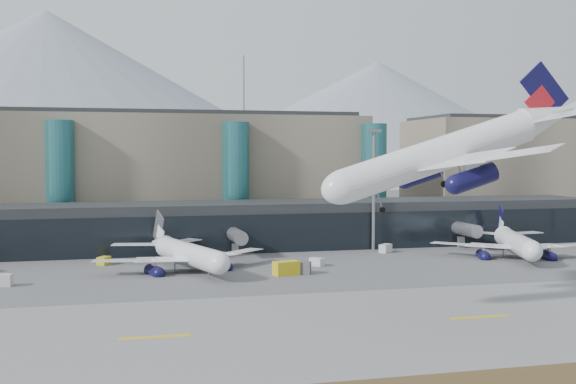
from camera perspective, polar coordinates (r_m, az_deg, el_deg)
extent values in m
plane|color=#515154|center=(100.82, 0.50, -8.66)|extent=(900.00, 900.00, 0.00)
cube|color=slate|center=(86.74, 3.06, -10.58)|extent=(400.00, 40.00, 0.04)
cube|color=gold|center=(83.19, -10.48, -11.20)|extent=(8.00, 1.00, 0.02)
cube|color=gold|center=(94.48, 14.89, -9.53)|extent=(8.00, 1.00, 0.02)
cube|color=black|center=(156.30, -4.91, -2.66)|extent=(170.00, 18.00, 10.00)
cube|color=black|center=(147.67, -4.35, -3.38)|extent=(170.00, 0.40, 8.00)
cylinder|color=slate|center=(145.60, -4.21, -3.39)|extent=(2.80, 14.00, 2.80)
cube|color=slate|center=(145.96, -4.20, -4.56)|extent=(1.20, 1.20, 2.40)
cylinder|color=slate|center=(161.88, 13.52, -2.82)|extent=(2.80, 14.00, 2.80)
cube|color=slate|center=(162.21, 13.51, -3.87)|extent=(1.20, 1.20, 2.40)
cube|color=gray|center=(185.58, -14.18, 1.25)|extent=(130.00, 30.00, 30.00)
cube|color=black|center=(185.78, -14.24, 6.03)|extent=(123.50, 28.00, 1.00)
cube|color=gray|center=(221.04, 18.71, 1.45)|extent=(70.00, 30.00, 30.00)
cube|color=black|center=(221.20, 18.78, 5.46)|extent=(66.50, 28.00, 1.00)
cylinder|color=#246165|center=(169.92, -17.54, 0.71)|extent=(6.40, 6.40, 28.00)
cylinder|color=#246165|center=(172.27, -4.14, 0.87)|extent=(6.40, 6.40, 28.00)
cylinder|color=#246165|center=(181.68, 6.80, 0.97)|extent=(6.40, 6.40, 28.00)
cylinder|color=slate|center=(189.61, -3.52, 8.33)|extent=(0.40, 0.40, 16.00)
cone|color=gray|center=(478.04, -18.50, 7.00)|extent=(400.00, 400.00, 110.00)
cone|color=gray|center=(510.73, 7.09, 5.46)|extent=(340.00, 340.00, 85.00)
cylinder|color=slate|center=(153.91, 6.78, 0.04)|extent=(0.70, 0.70, 25.00)
cube|color=slate|center=(153.79, 6.81, 4.81)|extent=(3.00, 1.20, 0.60)
cylinder|color=silver|center=(93.22, 12.74, 4.06)|extent=(25.88, 4.68, 4.28)
ellipsoid|color=silver|center=(87.95, 5.26, 4.19)|extent=(6.06, 4.37, 4.28)
cone|color=silver|center=(102.03, 21.03, 3.96)|extent=(7.44, 4.39, 4.28)
cube|color=silver|center=(86.12, 16.69, 3.63)|extent=(13.69, 19.33, 0.21)
cylinder|color=#0E0C36|center=(87.26, 15.08, 2.21)|extent=(5.20, 2.43, 2.35)
cube|color=silver|center=(102.26, 11.24, 3.58)|extent=(13.26, 19.40, 0.21)
cylinder|color=#0E0C36|center=(99.62, 11.03, 2.34)|extent=(5.20, 2.43, 2.35)
cube|color=silver|center=(106.25, 19.39, 4.05)|extent=(7.65, 10.22, 0.17)
cube|color=#0E0C36|center=(102.37, 21.24, 5.87)|extent=(6.39, 0.36, 7.53)
cube|color=#A8141E|center=(101.66, 20.72, 5.17)|extent=(4.28, 0.37, 4.12)
cylinder|color=slate|center=(89.35, 7.58, 2.37)|extent=(0.17, 0.17, 3.42)
cylinder|color=black|center=(89.38, 7.57, 1.41)|extent=(0.76, 0.28, 0.76)
cylinder|color=black|center=(91.51, 14.07, 1.38)|extent=(0.98, 0.39, 0.98)
cylinder|color=black|center=(96.02, 12.58, 1.47)|extent=(0.98, 0.39, 0.98)
cylinder|color=silver|center=(128.22, -8.16, -4.25)|extent=(10.14, 23.28, 3.83)
ellipsoid|color=silver|center=(117.68, -6.02, -4.88)|extent=(5.18, 6.22, 3.83)
cone|color=silver|center=(141.98, -10.44, -3.49)|extent=(5.53, 7.42, 3.83)
cube|color=silver|center=(133.10, -5.13, -4.24)|extent=(16.13, 15.11, 0.19)
cylinder|color=#0E0C36|center=(131.34, -5.66, -5.20)|extent=(3.32, 5.03, 2.11)
cube|color=silver|center=(143.59, -8.70, -3.32)|extent=(8.46, 8.36, 0.15)
cube|color=silver|center=(126.99, -11.90, -4.64)|extent=(17.19, 8.08, 0.19)
cylinder|color=#0E0C36|center=(126.66, -10.85, -5.54)|extent=(3.32, 5.03, 2.11)
cube|color=silver|center=(140.46, -12.22, -3.50)|extent=(9.09, 4.99, 0.15)
cube|color=slate|center=(141.98, -10.49, -2.24)|extent=(1.82, 5.56, 6.75)
cube|color=silver|center=(141.16, -10.35, -2.74)|extent=(1.33, 3.75, 3.69)
cylinder|color=slate|center=(121.18, -6.69, -5.85)|extent=(0.16, 0.16, 3.07)
cylinder|color=black|center=(121.39, -6.69, -6.48)|extent=(0.42, 0.72, 0.68)
cylinder|color=black|center=(130.53, -7.37, -5.81)|extent=(0.57, 0.93, 0.87)
cylinder|color=black|center=(128.83, -9.27, -5.94)|extent=(0.57, 0.93, 0.87)
cylinder|color=silver|center=(149.58, 17.43, -3.32)|extent=(11.18, 23.20, 3.85)
ellipsoid|color=silver|center=(138.35, 18.49, -3.84)|extent=(5.39, 6.34, 3.85)
cone|color=silver|center=(164.06, 16.29, -2.68)|extent=(5.79, 7.52, 3.85)
cube|color=silver|center=(153.26, 20.32, -3.45)|extent=(17.08, 7.35, 0.19)
cylinder|color=#0E0C36|center=(151.70, 19.72, -4.25)|extent=(3.51, 5.08, 2.12)
cube|color=silver|center=(165.04, 17.88, -2.61)|extent=(9.03, 4.63, 0.15)
cube|color=silver|center=(149.67, 14.19, -3.51)|extent=(15.84, 15.57, 0.19)
cylinder|color=#0E0C36|center=(148.95, 15.02, -4.31)|extent=(3.51, 5.08, 2.12)
cube|color=silver|center=(163.18, 14.70, -2.62)|extent=(8.31, 8.56, 0.15)
cube|color=#0E0C36|center=(164.12, 16.29, -1.60)|extent=(2.09, 5.51, 6.77)
cube|color=silver|center=(163.24, 16.35, -2.03)|extent=(1.50, 3.72, 3.70)
cylinder|color=slate|center=(142.02, 18.14, -4.67)|extent=(0.16, 0.16, 3.08)
cylinder|color=black|center=(142.20, 18.13, -5.21)|extent=(0.45, 0.72, 0.68)
cylinder|color=black|center=(151.52, 18.18, -4.71)|extent=(0.61, 0.94, 0.88)
cylinder|color=black|center=(150.52, 16.47, -4.74)|extent=(0.61, 0.94, 0.88)
cube|color=#BDBDBD|center=(120.56, -21.76, -6.50)|extent=(3.46, 2.22, 1.84)
cube|color=gold|center=(137.81, -14.35, -5.28)|extent=(2.66, 3.04, 1.50)
cube|color=#505055|center=(123.62, 0.94, -6.00)|extent=(4.19, 3.33, 2.06)
cube|color=#BDBDBD|center=(151.47, 7.71, -4.43)|extent=(3.34, 3.20, 1.72)
cube|color=#BDBDBD|center=(132.39, 2.28, -5.54)|extent=(2.71, 2.88, 1.46)
cube|color=gold|center=(122.25, -0.15, -6.04)|extent=(4.67, 3.22, 2.35)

